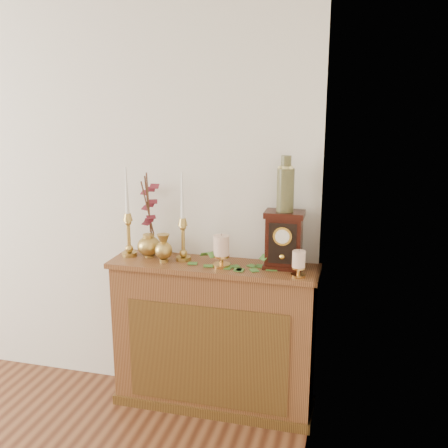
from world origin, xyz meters
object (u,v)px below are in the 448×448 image
(mantel_clock, at_px, (284,240))
(ceramic_vase, at_px, (286,187))
(bud_vase, at_px, (164,248))
(candlestick_center, at_px, (183,232))
(ginger_jar, at_px, (150,217))
(candlestick_left, at_px, (128,228))

(mantel_clock, xyz_separation_m, ceramic_vase, (-0.00, 0.00, 0.31))
(bud_vase, bearing_deg, mantel_clock, 6.39)
(bud_vase, bearing_deg, candlestick_center, 30.18)
(candlestick_center, bearing_deg, ceramic_vase, 2.11)
(bud_vase, height_order, ceramic_vase, ceramic_vase)
(ginger_jar, height_order, mantel_clock, ginger_jar)
(candlestick_center, xyz_separation_m, bud_vase, (-0.10, -0.06, -0.09))
(candlestick_center, distance_m, ceramic_vase, 0.67)
(bud_vase, bearing_deg, ginger_jar, 137.62)
(candlestick_left, distance_m, ginger_jar, 0.14)
(candlestick_center, bearing_deg, candlestick_left, -179.96)
(mantel_clock, bearing_deg, candlestick_center, -178.89)
(candlestick_center, distance_m, mantel_clock, 0.60)
(candlestick_left, height_order, ginger_jar, candlestick_left)
(mantel_clock, distance_m, ceramic_vase, 0.31)
(ginger_jar, bearing_deg, candlestick_center, -14.13)
(bud_vase, distance_m, ceramic_vase, 0.80)
(candlestick_center, height_order, ginger_jar, candlestick_center)
(candlestick_center, relative_size, ceramic_vase, 1.70)
(candlestick_left, xyz_separation_m, bud_vase, (0.25, -0.06, -0.10))
(candlestick_center, relative_size, ginger_jar, 1.01)
(ceramic_vase, bearing_deg, candlestick_center, -177.89)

